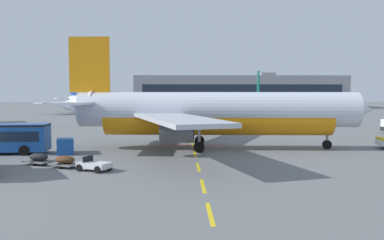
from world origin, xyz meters
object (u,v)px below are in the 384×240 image
object	(u,v)px
airliner_foreground	(212,113)
airliner_far_center	(88,102)
baggage_train	(65,161)
airliner_far_right	(263,103)
uld_cargo_container	(65,146)

from	to	relation	value
airliner_foreground	airliner_far_center	xyz separation A→B (m)	(-30.24, 74.49, -0.59)
airliner_far_center	baggage_train	xyz separation A→B (m)	(17.25, -85.21, -2.83)
baggage_train	airliner_far_right	bearing A→B (deg)	64.45
uld_cargo_container	airliner_foreground	bearing A→B (deg)	13.42
airliner_foreground	airliner_far_right	xyz separation A→B (m)	(15.81, 49.52, -0.13)
baggage_train	uld_cargo_container	distance (m)	7.42
baggage_train	uld_cargo_container	bearing A→B (deg)	105.48
airliner_far_right	baggage_train	xyz separation A→B (m)	(-28.79, -60.24, -3.29)
baggage_train	airliner_far_center	bearing A→B (deg)	101.45
airliner_far_center	airliner_far_right	size ratio (longest dim) A/B	0.80
airliner_far_center	airliner_far_right	world-z (taller)	airliner_far_right
airliner_far_right	uld_cargo_container	distance (m)	61.44
airliner_far_center	uld_cargo_container	xyz separation A→B (m)	(15.27, -78.06, -2.56)
airliner_far_center	uld_cargo_container	size ratio (longest dim) A/B	13.88
airliner_far_center	airliner_foreground	bearing A→B (deg)	-67.91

